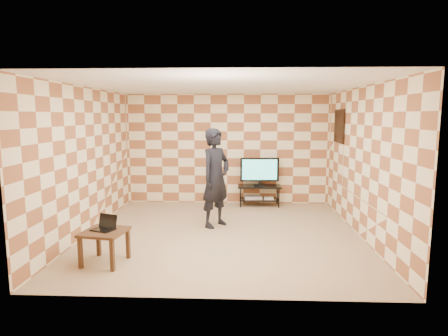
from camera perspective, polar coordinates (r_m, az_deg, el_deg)
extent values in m
plane|color=tan|center=(7.07, -0.21, -9.96)|extent=(5.00, 5.00, 0.00)
cube|color=#FBEDBE|center=(9.26, 0.49, 2.87)|extent=(5.00, 0.02, 2.70)
cube|color=#FBEDBE|center=(4.31, -1.72, -3.12)|extent=(5.00, 0.02, 2.70)
cube|color=#FBEDBE|center=(7.32, -20.15, 1.01)|extent=(0.02, 5.00, 2.70)
cube|color=#FBEDBE|center=(7.11, 20.34, 0.80)|extent=(0.02, 5.00, 2.70)
cube|color=white|center=(6.74, -0.22, 12.43)|extent=(5.00, 5.00, 0.02)
cube|color=black|center=(8.55, 17.16, 6.11)|extent=(0.04, 0.72, 0.72)
cube|color=black|center=(8.55, 17.16, 6.11)|extent=(0.04, 0.03, 0.68)
cube|color=black|center=(8.55, 17.16, 6.11)|extent=(0.04, 0.68, 0.03)
cube|color=black|center=(9.10, 5.41, -2.80)|extent=(1.04, 0.47, 0.04)
cube|color=black|center=(9.16, 5.39, -4.76)|extent=(0.93, 0.41, 0.03)
cylinder|color=black|center=(8.95, 2.53, -4.45)|extent=(0.03, 0.03, 0.50)
cylinder|color=black|center=(9.31, 2.53, -3.96)|extent=(0.03, 0.03, 0.50)
cylinder|color=black|center=(9.00, 8.36, -4.46)|extent=(0.03, 0.03, 0.50)
cylinder|color=black|center=(9.36, 8.13, -3.97)|extent=(0.03, 0.03, 0.50)
cube|color=black|center=(9.09, 5.42, -2.58)|extent=(0.28, 0.19, 0.03)
cube|color=black|center=(9.08, 5.42, -2.25)|extent=(0.07, 0.05, 0.08)
cube|color=black|center=(9.03, 5.45, -0.23)|extent=(0.93, 0.11, 0.57)
cube|color=#40C7BA|center=(9.00, 5.45, -0.26)|extent=(0.83, 0.06, 0.49)
cube|color=#B1B1B3|center=(9.14, 4.43, -4.49)|extent=(0.44, 0.34, 0.07)
cube|color=silver|center=(9.14, 6.84, -4.57)|extent=(0.23, 0.17, 0.05)
cube|color=#321F11|center=(5.86, -17.78, -9.25)|extent=(0.68, 0.68, 0.04)
cube|color=#321F11|center=(5.86, -21.04, -11.98)|extent=(0.06, 0.06, 0.46)
cube|color=#321F11|center=(6.26, -18.57, -10.58)|extent=(0.06, 0.06, 0.46)
cube|color=#321F11|center=(5.62, -16.66, -12.65)|extent=(0.06, 0.06, 0.46)
cube|color=#321F11|center=(6.03, -14.41, -11.11)|extent=(0.06, 0.06, 0.46)
cube|color=black|center=(5.88, -17.95, -8.91)|extent=(0.38, 0.33, 0.02)
cube|color=black|center=(5.93, -17.26, -7.69)|extent=(0.32, 0.17, 0.21)
imported|color=black|center=(7.32, -1.27, -1.52)|extent=(0.80, 0.84, 1.94)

